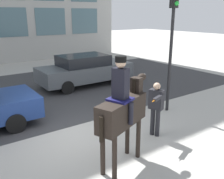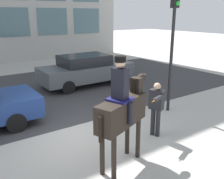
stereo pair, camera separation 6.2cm
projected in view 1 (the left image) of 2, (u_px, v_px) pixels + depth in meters
ground_plane at (78, 133)px, 7.53m from camera, size 80.00×80.00×0.00m
road_surface at (29, 93)px, 11.24m from camera, size 20.54×8.50×0.01m
mounted_horse_lead at (123, 110)px, 5.55m from camera, size 1.80×0.94×2.60m
pedestrian_bystander at (156, 105)px, 7.09m from camera, size 0.78×0.67×1.61m
street_car_far_lane at (85, 70)px, 12.42m from camera, size 4.65×1.95×1.52m
traffic_light at (172, 31)px, 8.46m from camera, size 0.24×0.29×4.34m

